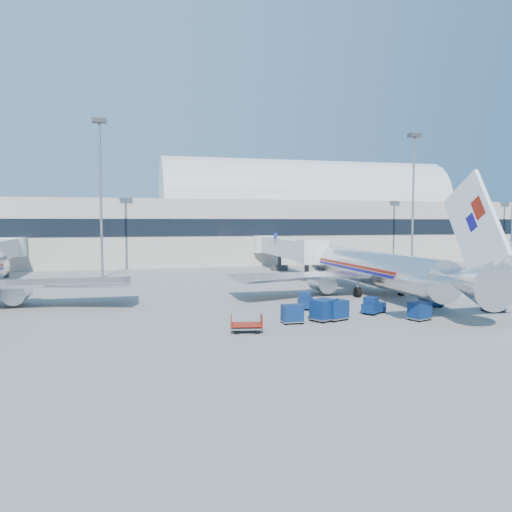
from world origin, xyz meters
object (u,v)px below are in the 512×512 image
object	(u,v)px
barrier_near	(453,292)
cart_solo_far	(493,302)
cart_train_c	(292,314)
mast_west	(100,174)
barrier_far	(505,290)
tug_left	(305,301)
cart_train_a	(336,310)
jetbridge_near	(283,247)
airliner_main	(376,269)
cart_open_red	(247,326)
cart_solo_near	(420,311)
cart_train_b	(324,309)
tug_lead	(373,306)
mast_east	(413,181)
tug_right	(430,300)
barrier_mid	(480,291)

from	to	relation	value
barrier_near	cart_solo_far	bearing A→B (deg)	-105.34
cart_train_c	mast_west	bearing A→B (deg)	114.54
barrier_far	cart_solo_far	xyz separation A→B (m)	(-9.12, -9.19, 0.38)
tug_left	barrier_far	bearing A→B (deg)	-57.06
barrier_far	cart_train_a	world-z (taller)	cart_train_a
jetbridge_near	barrier_near	size ratio (longest dim) A/B	9.17
airliner_main	mast_west	world-z (taller)	mast_west
jetbridge_near	cart_train_c	distance (m)	40.25
barrier_near	cart_open_red	distance (m)	28.43
cart_train_a	cart_solo_near	xyz separation A→B (m)	(6.65, -1.69, -0.09)
tug_left	cart_train_b	bearing A→B (deg)	-160.13
jetbridge_near	tug_lead	xyz separation A→B (m)	(-3.04, -36.32, -3.23)
barrier_near	cart_solo_far	world-z (taller)	cart_solo_far
mast_east	barrier_near	world-z (taller)	mast_east
mast_east	tug_lead	world-z (taller)	mast_east
cart_train_a	cart_train_b	size ratio (longest dim) A/B	0.91
mast_west	cart_train_c	xyz separation A→B (m)	(16.39, -37.73, -14.00)
jetbridge_near	tug_right	distance (m)	34.80
cart_solo_far	tug_right	bearing A→B (deg)	141.20
tug_right	cart_train_a	distance (m)	11.83
cart_solo_near	cart_open_red	distance (m)	14.71
barrier_near	tug_right	world-z (taller)	tug_right
cart_train_b	cart_open_red	bearing A→B (deg)	170.58
tug_left	cart_open_red	size ratio (longest dim) A/B	1.08
mast_west	barrier_mid	xyz separation A→B (m)	(41.30, -28.00, -14.34)
barrier_far	cart_solo_far	bearing A→B (deg)	-134.77
mast_west	cart_train_c	world-z (taller)	mast_west
cart_solo_near	airliner_main	bearing A→B (deg)	56.09
cart_train_c	cart_open_red	size ratio (longest dim) A/B	0.66
tug_left	cart_open_red	world-z (taller)	tug_left
cart_train_b	cart_open_red	xyz separation A→B (m)	(-6.97, -2.47, -0.50)
mast_west	cart_solo_far	xyz separation A→B (m)	(35.48, -37.19, -13.96)
airliner_main	barrier_mid	size ratio (longest dim) A/B	12.42
cart_train_a	cart_solo_far	size ratio (longest dim) A/B	1.25
jetbridge_near	airliner_main	bearing A→B (deg)	-84.78
barrier_near	barrier_mid	distance (m)	3.30
barrier_near	cart_open_red	size ratio (longest dim) A/B	1.16
cart_train_b	barrier_mid	bearing A→B (deg)	-5.81
tug_lead	barrier_mid	bearing A→B (deg)	-9.91
cart_train_a	cart_solo_far	distance (m)	15.25
mast_east	tug_left	bearing A→B (deg)	-133.75
barrier_far	jetbridge_near	bearing A→B (deg)	120.55
airliner_main	barrier_far	xyz separation A→B (m)	(14.60, -2.51, -2.48)
tug_left	cart_solo_far	bearing A→B (deg)	-84.54
cart_train_a	tug_lead	bearing A→B (deg)	1.59
cart_train_a	barrier_near	bearing A→B (deg)	6.06
tug_left	cart_open_red	distance (m)	11.04
airliner_main	tug_lead	bearing A→B (deg)	-118.52
tug_right	cart_train_a	bearing A→B (deg)	-155.96
cart_train_a	cart_train_b	xyz separation A→B (m)	(-1.07, -0.07, 0.07)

